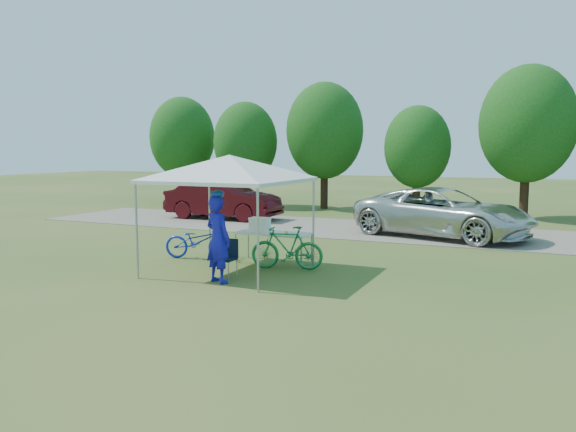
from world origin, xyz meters
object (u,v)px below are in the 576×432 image
(folding_chair, at_px, (227,254))
(cooler, at_px, (260,225))
(cyclist, at_px, (218,239))
(bike_green, at_px, (287,248))
(minivan, at_px, (443,212))
(sedan, at_px, (223,199))
(bike_blue, at_px, (198,241))
(folding_table, at_px, (273,234))

(folding_chair, relative_size, cooler, 1.70)
(cyclist, bearing_deg, cooler, -65.07)
(bike_green, bearing_deg, cyclist, -36.84)
(folding_chair, height_order, bike_green, bike_green)
(cyclist, height_order, minivan, cyclist)
(minivan, xyz_separation_m, sedan, (-9.07, 1.27, -0.00))
(bike_blue, relative_size, bike_green, 1.02)
(cyclist, bearing_deg, sedan, -39.65)
(folding_table, xyz_separation_m, cooler, (-0.38, 0.00, 0.23))
(cyclist, bearing_deg, minivan, -91.71)
(bike_blue, height_order, bike_green, bike_green)
(folding_chair, height_order, cyclist, cyclist)
(bike_green, relative_size, minivan, 0.30)
(bike_blue, relative_size, minivan, 0.31)
(bike_green, bearing_deg, bike_blue, -108.99)
(folding_chair, height_order, sedan, sedan)
(bike_green, height_order, sedan, sedan)
(cooler, height_order, sedan, sedan)
(bike_blue, distance_m, sedan, 8.54)
(cooler, distance_m, sedan, 9.19)
(folding_chair, height_order, minivan, minivan)
(folding_table, distance_m, minivan, 6.91)
(cooler, xyz_separation_m, minivan, (3.59, 6.12, -0.14))
(folding_chair, xyz_separation_m, sedan, (-5.54, 9.13, 0.32))
(folding_table, relative_size, cooler, 3.83)
(cooler, height_order, bike_green, cooler)
(sedan, bearing_deg, folding_chair, -149.42)
(folding_table, bearing_deg, folding_chair, -100.30)
(sedan, bearing_deg, minivan, -98.59)
(cyclist, height_order, bike_blue, cyclist)
(cooler, relative_size, cyclist, 0.26)
(bike_blue, bearing_deg, bike_green, -110.49)
(folding_chair, relative_size, sedan, 0.18)
(cooler, xyz_separation_m, cyclist, (0.20, -2.36, -0.02))
(bike_green, xyz_separation_m, sedan, (-6.46, 7.90, 0.29))
(bike_green, bearing_deg, minivan, 144.89)
(folding_chair, relative_size, bike_green, 0.49)
(minivan, bearing_deg, folding_chair, 172.48)
(folding_chair, xyz_separation_m, cyclist, (0.13, -0.61, 0.44))
(cyclist, xyz_separation_m, bike_green, (0.79, 1.84, -0.42))
(cooler, xyz_separation_m, sedan, (-5.47, 7.38, -0.15))
(minivan, bearing_deg, folding_table, 168.93)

